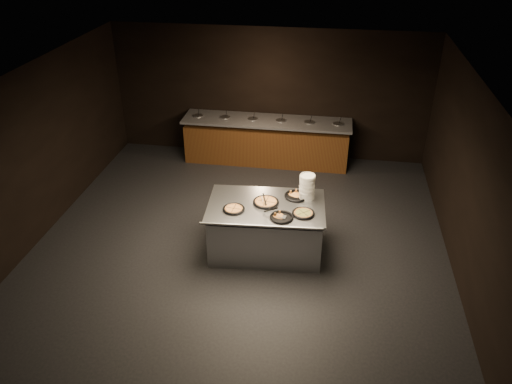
% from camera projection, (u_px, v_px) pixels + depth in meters
% --- Properties ---
extents(room, '(7.02, 8.02, 2.92)m').
position_uv_depth(room, '(235.00, 180.00, 7.63)').
color(room, black).
rests_on(room, ground).
extents(salad_bar, '(3.70, 0.83, 1.18)m').
position_uv_depth(salad_bar, '(266.00, 144.00, 11.18)').
color(salad_bar, brown).
rests_on(salad_bar, ground).
extents(serving_counter, '(1.96, 1.33, 0.90)m').
position_uv_depth(serving_counter, '(266.00, 229.00, 8.27)').
color(serving_counter, '#AAACB1').
rests_on(serving_counter, ground).
extents(plate_stack, '(0.25, 0.25, 0.42)m').
position_uv_depth(plate_stack, '(307.00, 187.00, 8.12)').
color(plate_stack, silver).
rests_on(plate_stack, serving_counter).
extents(pan_veggie_whole, '(0.35, 0.35, 0.04)m').
position_uv_depth(pan_veggie_whole, '(234.00, 209.00, 7.89)').
color(pan_veggie_whole, black).
rests_on(pan_veggie_whole, serving_counter).
extents(pan_cheese_whole, '(0.42, 0.42, 0.04)m').
position_uv_depth(pan_cheese_whole, '(266.00, 202.00, 8.08)').
color(pan_cheese_whole, black).
rests_on(pan_cheese_whole, serving_counter).
extents(pan_cheese_slices_a, '(0.40, 0.40, 0.04)m').
position_uv_depth(pan_cheese_slices_a, '(296.00, 196.00, 8.25)').
color(pan_cheese_slices_a, black).
rests_on(pan_cheese_slices_a, serving_counter).
extents(pan_cheese_slices_b, '(0.37, 0.37, 0.04)m').
position_uv_depth(pan_cheese_slices_b, '(282.00, 217.00, 7.69)').
color(pan_cheese_slices_b, black).
rests_on(pan_cheese_slices_b, serving_counter).
extents(pan_veggie_slices, '(0.36, 0.36, 0.04)m').
position_uv_depth(pan_veggie_slices, '(303.00, 213.00, 7.78)').
color(pan_veggie_slices, black).
rests_on(pan_veggie_slices, serving_counter).
extents(server_left, '(0.20, 0.30, 0.16)m').
position_uv_depth(server_left, '(263.00, 199.00, 8.05)').
color(server_left, '#AAACB1').
rests_on(server_left, serving_counter).
extents(server_right, '(0.36, 0.12, 0.17)m').
position_uv_depth(server_right, '(274.00, 212.00, 7.70)').
color(server_right, '#AAACB1').
rests_on(server_right, serving_counter).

